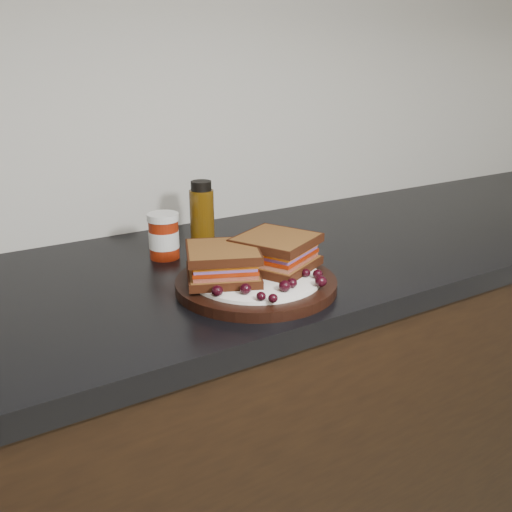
{
  "coord_description": "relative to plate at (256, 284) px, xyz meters",
  "views": [
    {
      "loc": [
        -0.38,
        0.78,
        1.28
      ],
      "look_at": [
        0.11,
        1.56,
        0.96
      ],
      "focal_mm": 40.0,
      "sensor_mm": 36.0,
      "label": 1
    }
  ],
  "objects": [
    {
      "name": "wall_back",
      "position": [
        -0.11,
        0.44,
        0.44
      ],
      "size": [
        4.0,
        0.01,
        2.7
      ],
      "primitive_type": "cube",
      "color": "beige",
      "rests_on": "ground_plane"
    },
    {
      "name": "base_cabinets",
      "position": [
        -0.11,
        0.14,
        -0.48
      ],
      "size": [
        3.96,
        0.58,
        0.86
      ],
      "primitive_type": "cube",
      "color": "black",
      "rests_on": "ground_plane"
    },
    {
      "name": "countertop",
      "position": [
        -0.11,
        0.14,
        -0.03
      ],
      "size": [
        3.98,
        0.6,
        0.04
      ],
      "primitive_type": "cube",
      "color": "black",
      "rests_on": "base_cabinets"
    },
    {
      "name": "plate",
      "position": [
        0.0,
        0.0,
        0.0
      ],
      "size": [
        0.28,
        0.28,
        0.02
      ],
      "primitive_type": "cylinder",
      "color": "black",
      "rests_on": "countertop"
    },
    {
      "name": "sandwich_left",
      "position": [
        -0.05,
        0.02,
        0.04
      ],
      "size": [
        0.16,
        0.16,
        0.06
      ],
      "primitive_type": null,
      "rotation": [
        0.0,
        0.0,
        -0.41
      ],
      "color": "brown",
      "rests_on": "plate"
    },
    {
      "name": "sandwich_right",
      "position": [
        0.05,
        0.02,
        0.04
      ],
      "size": [
        0.17,
        0.17,
        0.06
      ],
      "primitive_type": null,
      "rotation": [
        0.0,
        0.0,
        0.45
      ],
      "color": "brown",
      "rests_on": "plate"
    },
    {
      "name": "grape_0",
      "position": [
        -0.1,
        -0.04,
        0.02
      ],
      "size": [
        0.02,
        0.02,
        0.02
      ],
      "primitive_type": "ellipsoid",
      "color": "black",
      "rests_on": "plate"
    },
    {
      "name": "grape_1",
      "position": [
        -0.06,
        -0.06,
        0.02
      ],
      "size": [
        0.02,
        0.02,
        0.02
      ],
      "primitive_type": "ellipsoid",
      "color": "black",
      "rests_on": "plate"
    },
    {
      "name": "grape_2",
      "position": [
        -0.05,
        -0.09,
        0.02
      ],
      "size": [
        0.02,
        0.02,
        0.01
      ],
      "primitive_type": "ellipsoid",
      "color": "black",
      "rests_on": "plate"
    },
    {
      "name": "grape_3",
      "position": [
        -0.04,
        -0.11,
        0.02
      ],
      "size": [
        0.02,
        0.02,
        0.01
      ],
      "primitive_type": "ellipsoid",
      "color": "black",
      "rests_on": "plate"
    },
    {
      "name": "grape_4",
      "position": [
        0.0,
        -0.08,
        0.02
      ],
      "size": [
        0.02,
        0.02,
        0.02
      ],
      "primitive_type": "ellipsoid",
      "color": "black",
      "rests_on": "plate"
    },
    {
      "name": "grape_5",
      "position": [
        0.02,
        -0.08,
        0.02
      ],
      "size": [
        0.02,
        0.02,
        0.02
      ],
      "primitive_type": "ellipsoid",
      "color": "black",
      "rests_on": "plate"
    },
    {
      "name": "grape_6",
      "position": [
        0.06,
        -0.1,
        0.02
      ],
      "size": [
        0.02,
        0.02,
        0.02
      ],
      "primitive_type": "ellipsoid",
      "color": "black",
      "rests_on": "plate"
    },
    {
      "name": "grape_7",
      "position": [
        0.08,
        -0.07,
        0.02
      ],
      "size": [
        0.02,
        0.02,
        0.02
      ],
      "primitive_type": "ellipsoid",
      "color": "black",
      "rests_on": "plate"
    },
    {
      "name": "grape_8",
      "position": [
        0.07,
        -0.05,
        0.02
      ],
      "size": [
        0.02,
        0.02,
        0.01
      ],
      "primitive_type": "ellipsoid",
      "color": "black",
      "rests_on": "plate"
    },
    {
      "name": "grape_9",
      "position": [
        0.06,
        -0.02,
        0.02
      ],
      "size": [
        0.02,
        0.02,
        0.02
      ],
      "primitive_type": "ellipsoid",
      "color": "black",
      "rests_on": "plate"
    },
    {
      "name": "grape_10",
      "position": [
        0.08,
        0.01,
        0.02
      ],
      "size": [
        0.02,
        0.02,
        0.02
      ],
      "primitive_type": "ellipsoid",
      "color": "black",
      "rests_on": "plate"
    },
    {
      "name": "grape_11",
      "position": [
        0.06,
        0.02,
        0.02
      ],
      "size": [
        0.02,
        0.02,
        0.02
      ],
      "primitive_type": "ellipsoid",
      "color": "black",
      "rests_on": "plate"
    },
    {
      "name": "grape_12",
      "position": [
        0.05,
        0.05,
        0.02
      ],
      "size": [
        0.02,
        0.02,
        0.02
      ],
      "primitive_type": "ellipsoid",
      "color": "black",
      "rests_on": "plate"
    },
    {
      "name": "grape_13",
      "position": [
        -0.08,
        0.04,
        0.02
      ],
      "size": [
        0.02,
        0.02,
        0.02
      ],
      "primitive_type": "ellipsoid",
      "color": "black",
      "rests_on": "plate"
    },
    {
      "name": "grape_14",
      "position": [
        -0.09,
        0.03,
        0.02
      ],
      "size": [
        0.02,
        0.02,
        0.01
      ],
      "primitive_type": "ellipsoid",
      "color": "black",
      "rests_on": "plate"
    },
    {
      "name": "grape_15",
      "position": [
        -0.06,
        -0.02,
        0.02
      ],
      "size": [
        0.02,
        0.02,
        0.02
      ],
      "primitive_type": "ellipsoid",
      "color": "black",
      "rests_on": "plate"
    },
    {
      "name": "grape_16",
      "position": [
        -0.06,
        0.05,
        0.02
      ],
      "size": [
        0.02,
        0.02,
        0.02
      ],
      "primitive_type": "ellipsoid",
      "color": "black",
      "rests_on": "plate"
    },
    {
      "name": "grape_17",
      "position": [
        -0.06,
        0.02,
        0.03
      ],
      "size": [
        0.02,
        0.02,
        0.02
      ],
      "primitive_type": "ellipsoid",
      "color": "black",
      "rests_on": "plate"
    },
    {
      "name": "grape_18",
      "position": [
        -0.09,
        0.01,
        0.02
      ],
      "size": [
        0.02,
        0.02,
        0.02
      ],
      "primitive_type": "ellipsoid",
      "color": "black",
      "rests_on": "plate"
    },
    {
      "name": "condiment_jar",
      "position": [
        -0.07,
        0.23,
        0.04
      ],
      "size": [
        0.08,
        0.08,
        0.09
      ],
      "primitive_type": "cylinder",
      "rotation": [
        0.0,
        0.0,
        -0.24
      ],
      "color": "maroon",
      "rests_on": "countertop"
    },
    {
      "name": "oil_bottle",
      "position": [
        0.03,
        0.26,
        0.06
      ],
      "size": [
        0.07,
        0.07,
        0.14
      ],
      "primitive_type": "cylinder",
      "rotation": [
        0.0,
        0.0,
        0.37
      ],
      "color": "#492E07",
      "rests_on": "countertop"
    }
  ]
}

